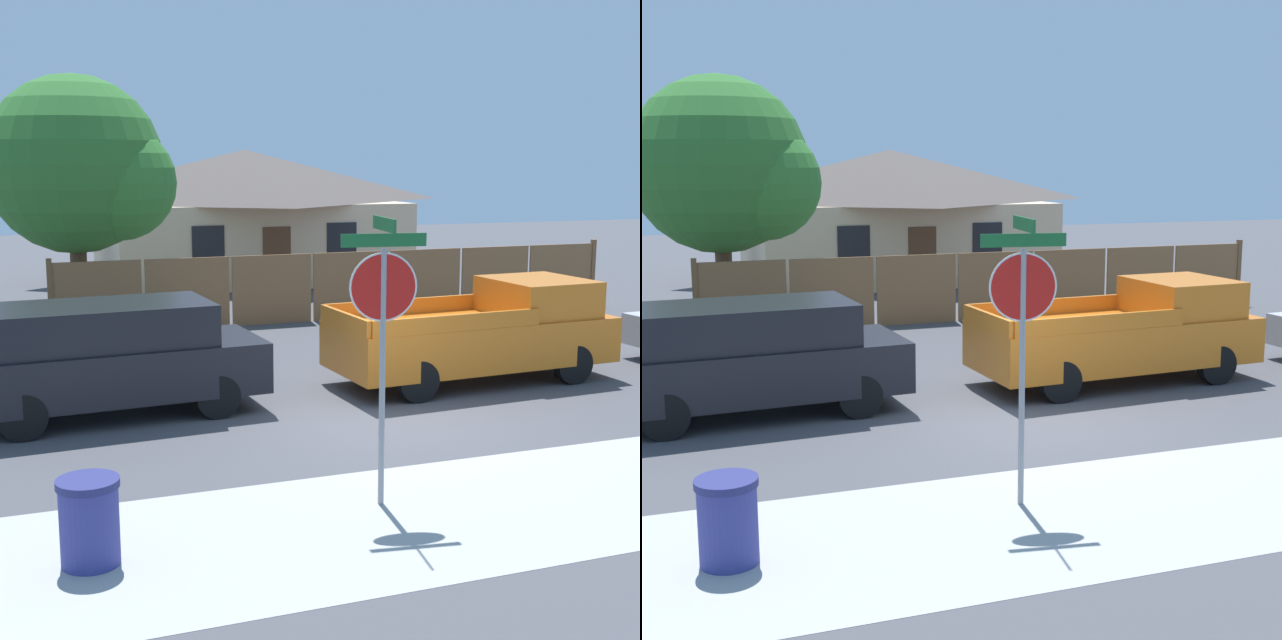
{
  "view_description": "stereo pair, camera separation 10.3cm",
  "coord_description": "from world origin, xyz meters",
  "views": [
    {
      "loc": [
        -5.54,
        -12.19,
        3.96
      ],
      "look_at": [
        -0.96,
        0.36,
        1.6
      ],
      "focal_mm": 50.0,
      "sensor_mm": 36.0,
      "label": 1
    },
    {
      "loc": [
        -5.44,
        -12.23,
        3.96
      ],
      "look_at": [
        -0.96,
        0.36,
        1.6
      ],
      "focal_mm": 50.0,
      "sensor_mm": 36.0,
      "label": 2
    }
  ],
  "objects": [
    {
      "name": "ground_plane",
      "position": [
        0.0,
        0.0,
        0.0
      ],
      "size": [
        80.0,
        80.0,
        0.0
      ],
      "primitive_type": "plane",
      "color": "#47474C"
    },
    {
      "name": "sidewalk_strip",
      "position": [
        0.0,
        -3.6,
        0.0
      ],
      "size": [
        36.0,
        3.2,
        0.01
      ],
      "color": "#A3A39E",
      "rests_on": "ground"
    },
    {
      "name": "wooden_fence",
      "position": [
        2.96,
        8.77,
        0.86
      ],
      "size": [
        14.91,
        0.12,
        1.83
      ],
      "color": "brown",
      "rests_on": "ground"
    },
    {
      "name": "house",
      "position": [
        2.7,
        18.01,
        2.29
      ],
      "size": [
        10.45,
        7.93,
        4.41
      ],
      "color": "beige",
      "rests_on": "ground"
    },
    {
      "name": "oak_tree",
      "position": [
        -3.48,
        9.8,
        3.82
      ],
      "size": [
        4.43,
        4.22,
        6.03
      ],
      "color": "brown",
      "rests_on": "ground"
    },
    {
      "name": "red_suv",
      "position": [
        -3.94,
        1.84,
        0.97
      ],
      "size": [
        4.81,
        2.16,
        1.8
      ],
      "rotation": [
        0.0,
        0.0,
        0.06
      ],
      "color": "black",
      "rests_on": "ground"
    },
    {
      "name": "orange_pickup",
      "position": [
        2.77,
        1.85,
        0.88
      ],
      "size": [
        5.3,
        2.28,
        1.83
      ],
      "rotation": [
        0.0,
        0.0,
        0.06
      ],
      "color": "orange",
      "rests_on": "ground"
    },
    {
      "name": "stop_sign",
      "position": [
        -1.45,
        -3.09,
        2.31
      ],
      "size": [
        0.98,
        0.88,
        3.37
      ],
      "rotation": [
        0.0,
        0.0,
        -0.15
      ],
      "color": "gray",
      "rests_on": "ground"
    },
    {
      "name": "trash_bin",
      "position": [
        -4.83,
        -3.55,
        0.45
      ],
      "size": [
        0.63,
        0.63,
        0.89
      ],
      "color": "navy",
      "rests_on": "ground"
    }
  ]
}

